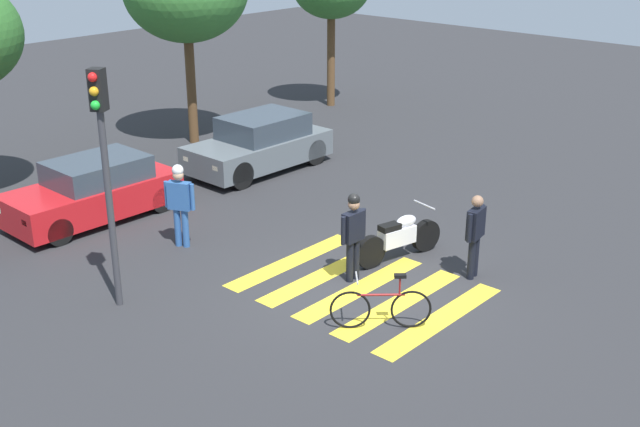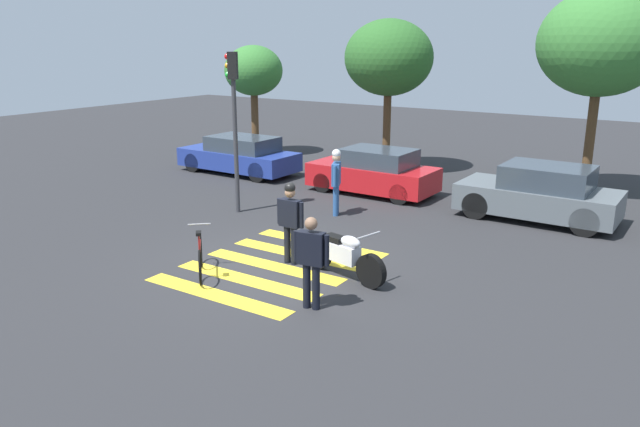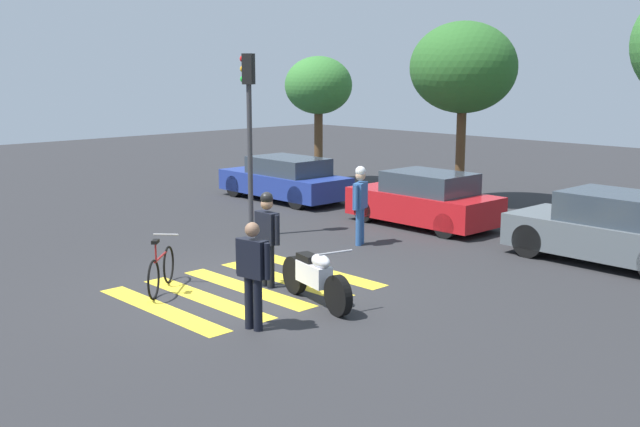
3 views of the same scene
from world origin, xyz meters
name	(u,v)px [view 1 (image 1 of 3)]	position (x,y,z in m)	size (l,w,h in m)	color
ground_plane	(361,288)	(0.00, 0.00, 0.00)	(60.00, 60.00, 0.00)	#2B2B2D
police_motorcycle	(399,238)	(1.54, 0.28, 0.47)	(2.11, 0.77, 1.06)	black
leaning_bicycle	(381,308)	(-0.93, -1.20, 0.39)	(1.22, 1.30, 1.01)	black
officer_on_foot	(353,231)	(0.19, 0.35, 1.02)	(0.67, 0.23, 1.77)	black
officer_by_motorcycle	(475,231)	(1.83, -1.30, 0.96)	(0.67, 0.27, 1.68)	black
pedestrian_bystander	(180,200)	(-0.98, 4.06, 1.05)	(0.39, 0.62, 1.81)	#2D5999
crosswalk_stripes	(361,288)	(0.00, 0.00, 0.00)	(3.36, 4.05, 0.01)	yellow
car_red_convertible	(94,191)	(-1.30, 6.78, 0.66)	(3.92, 1.76, 1.40)	black
car_grey_coupe	(260,144)	(3.74, 6.57, 0.70)	(4.04, 1.86, 1.48)	black
traffic_light_pole	(104,152)	(-3.42, 2.84, 2.88)	(0.36, 0.33, 4.29)	#38383D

